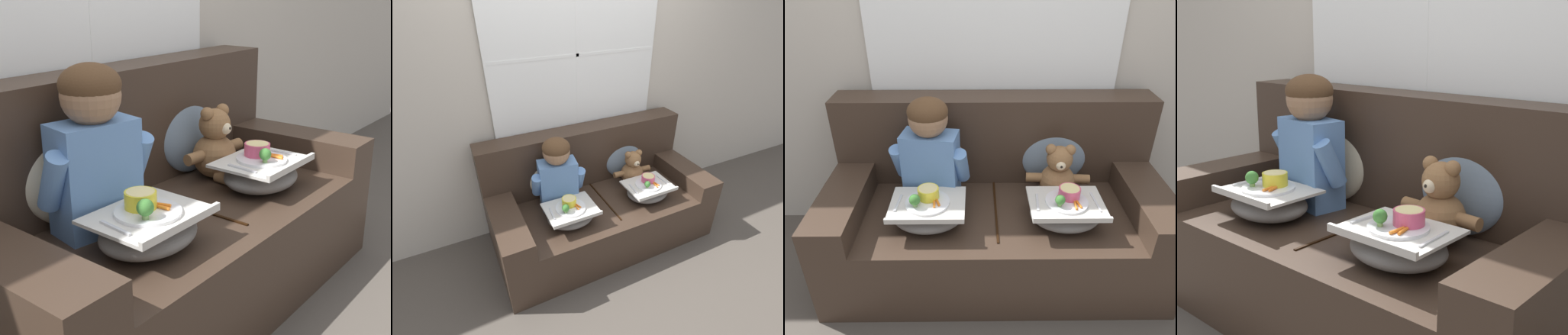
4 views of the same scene
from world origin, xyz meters
TOP-DOWN VIEW (x-y plane):
  - ground_plane at (0.00, 0.00)m, footprint 14.00×14.00m
  - wall_back_with_window at (0.00, 0.51)m, footprint 8.00×0.08m
  - couch at (0.00, 0.07)m, footprint 1.87×0.89m
  - throw_pillow_behind_child at (-0.36, 0.25)m, footprint 0.42×0.20m
  - throw_pillow_behind_teddy at (0.36, 0.25)m, footprint 0.41×0.20m
  - child_figure at (-0.36, 0.08)m, footprint 0.44×0.24m
  - teddy_bear at (0.36, 0.08)m, footprint 0.36×0.25m
  - lap_tray_child at (-0.36, -0.17)m, footprint 0.39×0.31m
  - lap_tray_teddy at (0.36, -0.17)m, footprint 0.38×0.31m

SIDE VIEW (x-z plane):
  - ground_plane at x=0.00m, z-range 0.00..0.00m
  - couch at x=0.00m, z-range -0.14..0.82m
  - lap_tray_teddy at x=0.36m, z-range 0.41..0.61m
  - lap_tray_child at x=-0.36m, z-range 0.41..0.62m
  - teddy_bear at x=0.36m, z-range 0.41..0.75m
  - throw_pillow_behind_child at x=-0.36m, z-range 0.42..0.86m
  - throw_pillow_behind_teddy at x=0.36m, z-range 0.43..0.85m
  - child_figure at x=-0.36m, z-range 0.47..1.07m
  - wall_back_with_window at x=0.00m, z-range 0.01..2.61m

